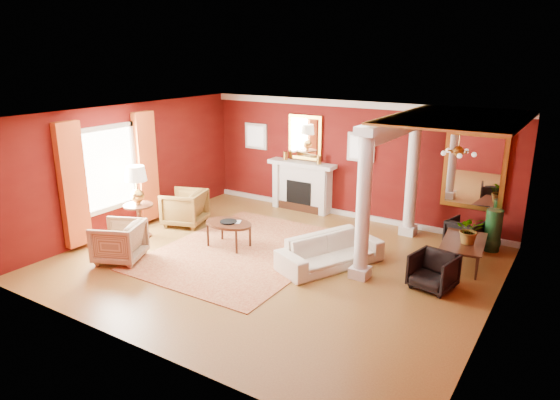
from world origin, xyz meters
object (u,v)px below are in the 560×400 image
Objects in this scene: sofa at (331,246)px; side_table at (137,189)px; coffee_table at (229,225)px; armchair_leopard at (184,206)px; armchair_stripe at (119,240)px; dining_table at (465,246)px.

side_table is at bearing 126.02° from sofa.
side_table is (-2.07, -0.59, 0.61)m from coffee_table.
armchair_leopard is 2.36m from armchair_stripe.
armchair_stripe is at bearing -7.53° from armchair_leopard.
side_table is at bearing -163.97° from coffee_table.
sofa is 2.35× the size of armchair_stripe.
armchair_stripe is 0.82× the size of coffee_table.
sofa is 4.49m from side_table.
dining_table is (2.18, 1.46, -0.02)m from sofa.
armchair_leopard is at bearing 76.38° from side_table.
coffee_table is at bearing 54.72° from armchair_leopard.
armchair_stripe is (-3.66, -2.02, 0.04)m from sofa.
dining_table is at bearing -31.30° from sofa.
side_table reaches higher than sofa.
dining_table is (6.53, 2.32, -0.73)m from side_table.
sofa is 1.51× the size of dining_table.
armchair_stripe is at bearing 114.27° from dining_table.
sofa is at bearing 94.96° from armchair_stripe.
side_table is at bearing -173.03° from armchair_stripe.
coffee_table is at bearing 121.45° from sofa.
dining_table is at bearing 82.84° from armchair_leopard.
sofa is at bearing 117.29° from dining_table.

